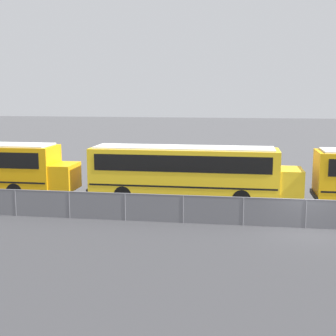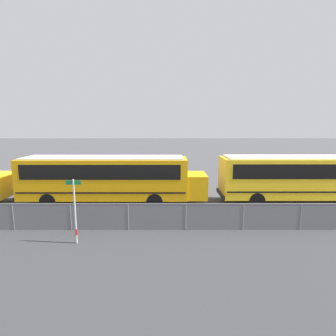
{
  "view_description": "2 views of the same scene",
  "coord_description": "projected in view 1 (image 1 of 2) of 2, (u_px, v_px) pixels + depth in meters",
  "views": [
    {
      "loc": [
        -3.26,
        -22.86,
        6.57
      ],
      "look_at": [
        -7.39,
        3.9,
        2.18
      ],
      "focal_mm": 50.0,
      "sensor_mm": 36.0,
      "label": 1
    },
    {
      "loc": [
        -15.99,
        -13.11,
        5.46
      ],
      "look_at": [
        -15.92,
        4.85,
        2.53
      ],
      "focal_mm": 28.0,
      "sensor_mm": 36.0,
      "label": 2
    }
  ],
  "objects": [
    {
      "name": "ground_plane",
      "position": [
        305.0,
        228.0,
        22.86
      ],
      "size": [
        200.0,
        200.0,
        0.0
      ],
      "primitive_type": "plane",
      "color": "#424244"
    },
    {
      "name": "road_strip",
      "position": [
        327.0,
        275.0,
        17.01
      ],
      "size": [
        154.5,
        12.0,
        0.01
      ],
      "color": "#333335",
      "rests_on": "ground_plane"
    },
    {
      "name": "fence",
      "position": [
        306.0,
        213.0,
        22.74
      ],
      "size": [
        120.57,
        0.07,
        1.46
      ],
      "color": "#9EA0A5",
      "rests_on": "ground_plane"
    },
    {
      "name": "school_bus_3",
      "position": [
        188.0,
        169.0,
        28.2
      ],
      "size": [
        12.75,
        2.55,
        3.35
      ],
      "color": "yellow",
      "rests_on": "ground_plane"
    }
  ]
}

